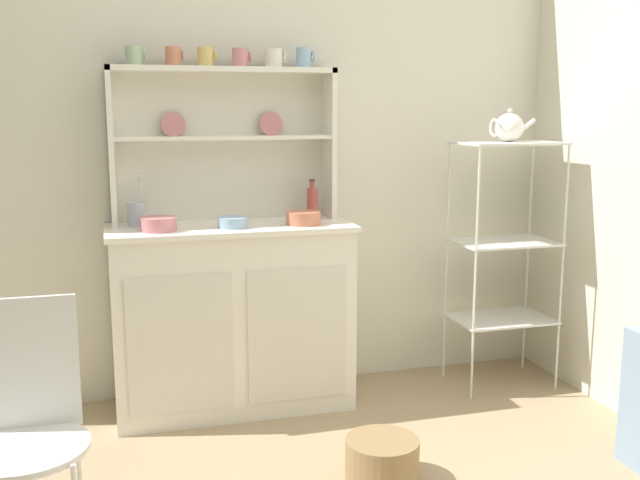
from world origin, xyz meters
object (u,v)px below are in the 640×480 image
hutch_cabinet (232,315)px  utensil_jar (137,213)px  porcelain_teapot (509,127)px  hutch_shelf_unit (223,132)px  wire_chair (24,418)px  jam_bottle (312,202)px  bowl_mixing_large (159,224)px  cup_sage_0 (134,56)px  bakers_rack (505,234)px  floor_basket (382,460)px

hutch_cabinet → utensil_jar: size_ratio=4.65×
hutch_cabinet → porcelain_teapot: 1.59m
hutch_shelf_unit → wire_chair: (-0.78, -1.32, -0.75)m
jam_bottle → bowl_mixing_large: bearing=-167.6°
utensil_jar → cup_sage_0: bearing=65.4°
bakers_rack → utensil_jar: size_ratio=5.16×
hutch_shelf_unit → bowl_mixing_large: 0.55m
cup_sage_0 → porcelain_teapot: 1.77m
bakers_rack → porcelain_teapot: 0.52m
porcelain_teapot → wire_chair: bearing=-153.2°
hutch_shelf_unit → utensil_jar: (-0.41, -0.09, -0.35)m
hutch_cabinet → bowl_mixing_large: size_ratio=7.23×
bakers_rack → cup_sage_0: (-1.73, 0.20, 0.84)m
cup_sage_0 → bowl_mixing_large: cup_sage_0 is taller
bowl_mixing_large → wire_chair: bearing=-113.1°
floor_basket → jam_bottle: (-0.01, 0.94, 0.86)m
wire_chair → bakers_rack: bearing=48.7°
bowl_mixing_large → utensil_jar: size_ratio=0.64×
wire_chair → porcelain_teapot: size_ratio=3.74×
floor_basket → cup_sage_0: cup_sage_0 is taller
hutch_cabinet → utensil_jar: (-0.41, 0.08, 0.48)m
floor_basket → bowl_mixing_large: (-0.74, 0.78, 0.81)m
wire_chair → utensil_jar: 1.35m
hutch_shelf_unit → cup_sage_0: cup_sage_0 is taller
hutch_cabinet → hutch_shelf_unit: 0.84m
hutch_cabinet → bowl_mixing_large: bearing=-167.2°
hutch_shelf_unit → wire_chair: bearing=-120.7°
hutch_cabinet → jam_bottle: bearing=12.0°
bakers_rack → hutch_cabinet: bearing=176.8°
cup_sage_0 → floor_basket: bearing=-50.7°
hutch_shelf_unit → porcelain_teapot: 1.37m
floor_basket → utensil_jar: (-0.82, 0.94, 0.84)m
wire_chair → bowl_mixing_large: (0.46, 1.08, 0.37)m
wire_chair → utensil_jar: size_ratio=3.59×
bowl_mixing_large → floor_basket: bearing=-46.7°
floor_basket → jam_bottle: size_ratio=1.48×
hutch_cabinet → utensil_jar: 0.63m
bowl_mixing_large → porcelain_teapot: 1.71m
hutch_shelf_unit → jam_bottle: (0.41, -0.08, -0.33)m
bakers_rack → floor_basket: 1.39m
jam_bottle → utensil_jar: utensil_jar is taller
bakers_rack → wire_chair: bakers_rack is taller
hutch_shelf_unit → hutch_cabinet: bearing=-90.0°
bowl_mixing_large → jam_bottle: size_ratio=0.81×
bowl_mixing_large → jam_bottle: bearing=12.4°
hutch_shelf_unit → utensil_jar: 0.54m
wire_chair → floor_basket: 1.31m
bakers_rack → wire_chair: 2.40m
hutch_cabinet → bakers_rack: size_ratio=0.90×
utensil_jar → porcelain_teapot: bearing=-5.0°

